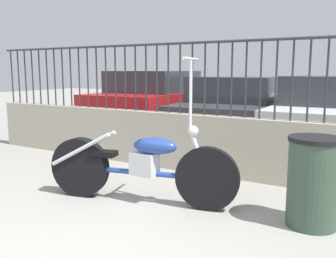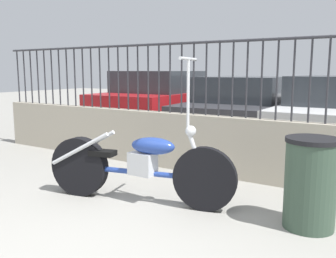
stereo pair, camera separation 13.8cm
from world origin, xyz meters
name	(u,v)px [view 1 (the left image)]	position (x,y,z in m)	size (l,w,h in m)	color
low_wall	(223,146)	(0.00, 2.81, 0.40)	(8.74, 0.18, 0.81)	#B2A893
fence_railing	(225,68)	(0.00, 2.81, 1.44)	(8.74, 0.04, 0.99)	#2D2D33
motorcycle_blue	(131,165)	(-0.47, 1.37, 0.40)	(2.09, 0.70, 1.54)	black
trash_bin	(313,182)	(1.33, 1.69, 0.41)	(0.47, 0.47, 0.83)	#334738
car_red	(157,100)	(-3.04, 5.92, 0.70)	(2.00, 4.00, 1.39)	black
car_dark_grey	(240,106)	(-0.87, 5.80, 0.65)	(2.15, 4.38, 1.28)	black
car_white	(336,110)	(1.01, 5.84, 0.66)	(1.91, 4.56, 1.31)	black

